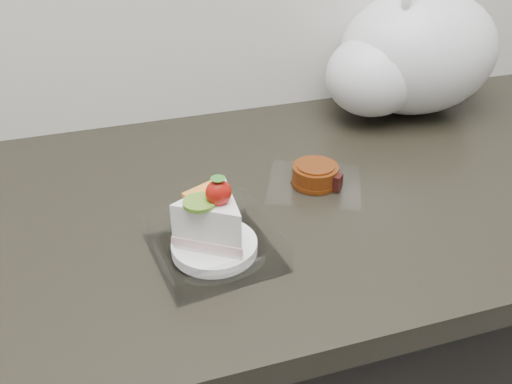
# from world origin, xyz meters

# --- Properties ---
(cake_tray) EXTENTS (0.17, 0.17, 0.12)m
(cake_tray) POSITION_xyz_m (-0.04, 1.57, 0.93)
(cake_tray) COLOR white
(cake_tray) RESTS_ON counter
(mooncake_wrap) EXTENTS (0.19, 0.18, 0.03)m
(mooncake_wrap) POSITION_xyz_m (0.16, 1.69, 0.91)
(mooncake_wrap) COLOR white
(mooncake_wrap) RESTS_ON counter
(plastic_bag) EXTENTS (0.41, 0.35, 0.29)m
(plastic_bag) POSITION_xyz_m (0.43, 1.90, 1.01)
(plastic_bag) COLOR silver
(plastic_bag) RESTS_ON counter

